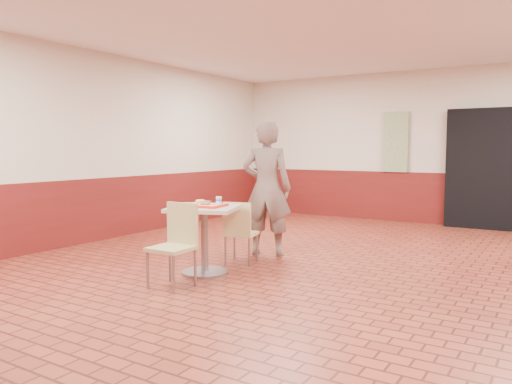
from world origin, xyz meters
The scene contains 12 objects.
room_shell centered at (0.00, 0.00, 1.50)m, with size 8.01×10.01×3.01m.
wainscot_band centered at (0.00, 0.00, 0.50)m, with size 8.00×10.00×1.00m.
corridor_doorway centered at (1.20, 4.88, 1.10)m, with size 1.60×0.22×2.20m, color black.
promo_poster centered at (-0.60, 4.94, 1.60)m, with size 0.50×0.03×1.20m, color gray.
main_table centered at (-1.23, -0.45, 0.54)m, with size 0.76×0.76×0.80m.
chair_main_front centered at (-1.17, -1.03, 0.50)m, with size 0.42×0.42×0.89m.
chair_main_back centered at (-1.15, 0.17, 0.45)m, with size 0.45×0.45×0.81m.
customer centered at (-1.15, 0.83, 0.93)m, with size 0.68×0.44×1.86m, color #725F58.
serving_tray centered at (-1.23, -0.45, 0.81)m, with size 0.46×0.36×0.03m.
ring_donut centered at (-1.37, -0.36, 0.85)m, with size 0.11×0.11×0.04m, color #DBBB50.
long_john_donut centered at (-1.18, -0.49, 0.85)m, with size 0.15×0.09×0.04m.
paper_cup centered at (-1.09, -0.36, 0.87)m, with size 0.07×0.07×0.09m.
Camera 1 is at (2.35, -5.03, 1.48)m, focal length 35.00 mm.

